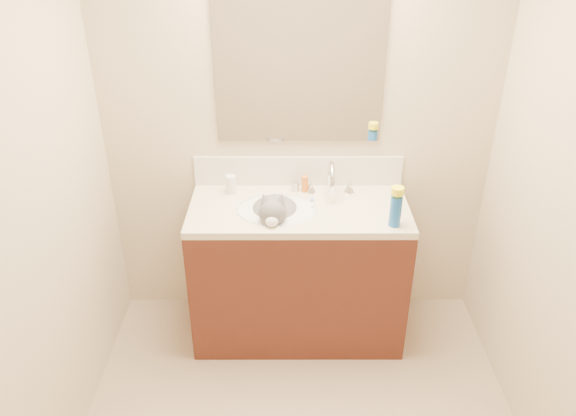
{
  "coord_description": "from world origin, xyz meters",
  "views": [
    {
      "loc": [
        -0.06,
        -1.69,
        2.35
      ],
      "look_at": [
        -0.06,
        0.92,
        0.88
      ],
      "focal_mm": 35.0,
      "sensor_mm": 36.0,
      "label": 1
    }
  ],
  "objects_px": {
    "basin": "(277,221)",
    "spray_can": "(395,211)",
    "vanity_cabinet": "(298,274)",
    "pill_bottle": "(231,184)",
    "faucet": "(331,181)",
    "amber_bottle": "(305,184)",
    "cat": "(275,215)",
    "silver_jar": "(295,186)"
  },
  "relations": [
    {
      "from": "pill_bottle",
      "to": "spray_can",
      "type": "xyz_separation_m",
      "value": [
        0.87,
        -0.36,
        0.03
      ]
    },
    {
      "from": "amber_bottle",
      "to": "faucet",
      "type": "bearing_deg",
      "value": -17.54
    },
    {
      "from": "cat",
      "to": "spray_can",
      "type": "bearing_deg",
      "value": -11.57
    },
    {
      "from": "vanity_cabinet",
      "to": "spray_can",
      "type": "relative_size",
      "value": 7.3
    },
    {
      "from": "faucet",
      "to": "spray_can",
      "type": "bearing_deg",
      "value": -47.44
    },
    {
      "from": "vanity_cabinet",
      "to": "basin",
      "type": "xyz_separation_m",
      "value": [
        -0.12,
        -0.03,
        0.38
      ]
    },
    {
      "from": "faucet",
      "to": "silver_jar",
      "type": "relative_size",
      "value": 5.25
    },
    {
      "from": "basin",
      "to": "cat",
      "type": "bearing_deg",
      "value": -152.29
    },
    {
      "from": "vanity_cabinet",
      "to": "spray_can",
      "type": "height_order",
      "value": "spray_can"
    },
    {
      "from": "silver_jar",
      "to": "spray_can",
      "type": "bearing_deg",
      "value": -37.44
    },
    {
      "from": "faucet",
      "to": "silver_jar",
      "type": "distance_m",
      "value": 0.21
    },
    {
      "from": "faucet",
      "to": "silver_jar",
      "type": "height_order",
      "value": "faucet"
    },
    {
      "from": "faucet",
      "to": "amber_bottle",
      "type": "height_order",
      "value": "faucet"
    },
    {
      "from": "amber_bottle",
      "to": "vanity_cabinet",
      "type": "bearing_deg",
      "value": -101.27
    },
    {
      "from": "basin",
      "to": "spray_can",
      "type": "xyz_separation_m",
      "value": [
        0.61,
        -0.17,
        0.15
      ]
    },
    {
      "from": "cat",
      "to": "amber_bottle",
      "type": "relative_size",
      "value": 4.24
    },
    {
      "from": "faucet",
      "to": "spray_can",
      "type": "relative_size",
      "value": 1.7
    },
    {
      "from": "vanity_cabinet",
      "to": "faucet",
      "type": "relative_size",
      "value": 4.29
    },
    {
      "from": "cat",
      "to": "spray_can",
      "type": "relative_size",
      "value": 2.42
    },
    {
      "from": "vanity_cabinet",
      "to": "pill_bottle",
      "type": "height_order",
      "value": "pill_bottle"
    },
    {
      "from": "vanity_cabinet",
      "to": "cat",
      "type": "relative_size",
      "value": 3.01
    },
    {
      "from": "basin",
      "to": "amber_bottle",
      "type": "relative_size",
      "value": 4.79
    },
    {
      "from": "pill_bottle",
      "to": "faucet",
      "type": "bearing_deg",
      "value": -2.65
    },
    {
      "from": "vanity_cabinet",
      "to": "amber_bottle",
      "type": "bearing_deg",
      "value": 78.73
    },
    {
      "from": "vanity_cabinet",
      "to": "pill_bottle",
      "type": "relative_size",
      "value": 11.29
    },
    {
      "from": "basin",
      "to": "silver_jar",
      "type": "xyz_separation_m",
      "value": [
        0.1,
        0.22,
        0.1
      ]
    },
    {
      "from": "vanity_cabinet",
      "to": "cat",
      "type": "bearing_deg",
      "value": -164.62
    },
    {
      "from": "vanity_cabinet",
      "to": "silver_jar",
      "type": "xyz_separation_m",
      "value": [
        -0.02,
        0.19,
        0.48
      ]
    },
    {
      "from": "faucet",
      "to": "basin",
      "type": "bearing_deg",
      "value": -150.88
    },
    {
      "from": "faucet",
      "to": "amber_bottle",
      "type": "xyz_separation_m",
      "value": [
        -0.14,
        0.05,
        -0.04
      ]
    },
    {
      "from": "pill_bottle",
      "to": "spray_can",
      "type": "distance_m",
      "value": 0.94
    },
    {
      "from": "vanity_cabinet",
      "to": "pill_bottle",
      "type": "xyz_separation_m",
      "value": [
        -0.38,
        0.16,
        0.5
      ]
    },
    {
      "from": "faucet",
      "to": "pill_bottle",
      "type": "height_order",
      "value": "faucet"
    },
    {
      "from": "vanity_cabinet",
      "to": "spray_can",
      "type": "xyz_separation_m",
      "value": [
        0.49,
        -0.2,
        0.53
      ]
    },
    {
      "from": "faucet",
      "to": "silver_jar",
      "type": "bearing_deg",
      "value": 164.92
    },
    {
      "from": "cat",
      "to": "spray_can",
      "type": "height_order",
      "value": "spray_can"
    },
    {
      "from": "basin",
      "to": "faucet",
      "type": "relative_size",
      "value": 1.61
    },
    {
      "from": "silver_jar",
      "to": "basin",
      "type": "bearing_deg",
      "value": -114.56
    },
    {
      "from": "faucet",
      "to": "silver_jar",
      "type": "xyz_separation_m",
      "value": [
        -0.2,
        0.05,
        -0.06
      ]
    },
    {
      "from": "cat",
      "to": "pill_bottle",
      "type": "relative_size",
      "value": 3.75
    },
    {
      "from": "amber_bottle",
      "to": "basin",
      "type": "bearing_deg",
      "value": -126.35
    },
    {
      "from": "faucet",
      "to": "amber_bottle",
      "type": "distance_m",
      "value": 0.16
    }
  ]
}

